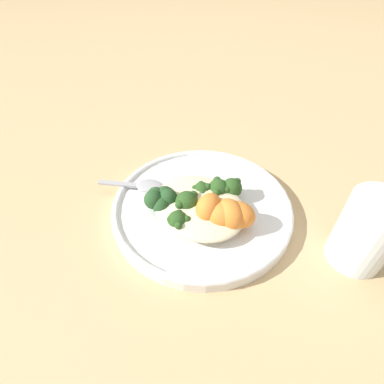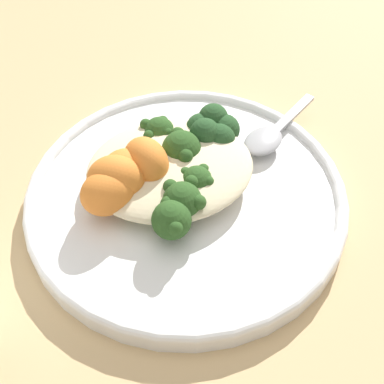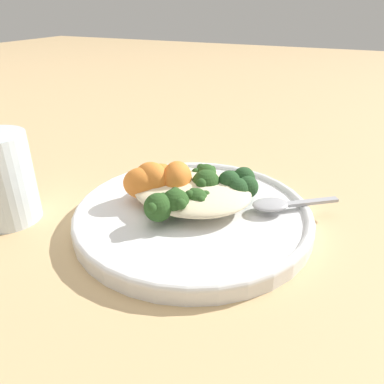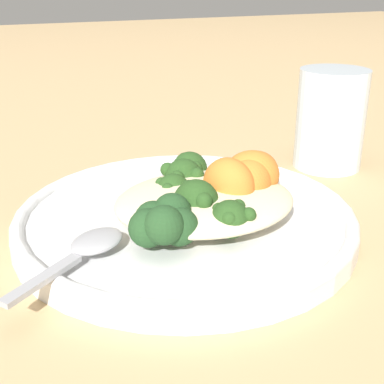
{
  "view_description": "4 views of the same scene",
  "coord_description": "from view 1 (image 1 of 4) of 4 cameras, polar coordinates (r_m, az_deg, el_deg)",
  "views": [
    {
      "loc": [
        -0.21,
        0.26,
        0.37
      ],
      "look_at": [
        0.03,
        0.02,
        0.03
      ],
      "focal_mm": 28.0,
      "sensor_mm": 36.0,
      "label": 1
    },
    {
      "loc": [
        -0.06,
        -0.29,
        0.38
      ],
      "look_at": [
        0.01,
        -0.01,
        0.04
      ],
      "focal_mm": 50.0,
      "sensor_mm": 36.0,
      "label": 2
    },
    {
      "loc": [
        0.18,
        -0.35,
        0.25
      ],
      "look_at": [
        0.0,
        0.02,
        0.04
      ],
      "focal_mm": 35.0,
      "sensor_mm": 36.0,
      "label": 3
    },
    {
      "loc": [
        0.17,
        0.4,
        0.21
      ],
      "look_at": [
        0.01,
        0.03,
        0.04
      ],
      "focal_mm": 50.0,
      "sensor_mm": 36.0,
      "label": 4
    }
  ],
  "objects": [
    {
      "name": "ground_plane",
      "position": [
        0.5,
        3.78,
        -3.47
      ],
      "size": [
        4.0,
        4.0,
        0.0
      ],
      "primitive_type": "plane",
      "color": "tan"
    },
    {
      "name": "plate",
      "position": [
        0.49,
        1.91,
        -2.79
      ],
      "size": [
        0.29,
        0.29,
        0.02
      ],
      "color": "white",
      "rests_on": "ground_plane"
    },
    {
      "name": "quinoa_mound",
      "position": [
        0.46,
        1.31,
        -2.67
      ],
      "size": [
        0.15,
        0.13,
        0.02
      ],
      "primitive_type": "ellipsoid",
      "color": "beige",
      "rests_on": "plate"
    },
    {
      "name": "broccoli_stalk_0",
      "position": [
        0.48,
        7.14,
        -0.36
      ],
      "size": [
        0.05,
        0.09,
        0.03
      ],
      "rotation": [
        0.0,
        0.0,
        5.11
      ],
      "color": "#8EB25B",
      "rests_on": "plate"
    },
    {
      "name": "broccoli_stalk_1",
      "position": [
        0.47,
        5.0,
        -0.31
      ],
      "size": [
        0.07,
        0.06,
        0.03
      ],
      "rotation": [
        0.0,
        0.0,
        5.56
      ],
      "color": "#8EB25B",
      "rests_on": "plate"
    },
    {
      "name": "broccoli_stalk_2",
      "position": [
        0.47,
        2.63,
        -0.75
      ],
      "size": [
        0.08,
        0.04,
        0.03
      ],
      "rotation": [
        0.0,
        0.0,
        6.06
      ],
      "color": "#8EB25B",
      "rests_on": "plate"
    },
    {
      "name": "broccoli_stalk_3",
      "position": [
        0.45,
        0.08,
        -2.48
      ],
      "size": [
        0.08,
        0.06,
        0.04
      ],
      "rotation": [
        0.0,
        0.0,
        6.79
      ],
      "color": "#8EB25B",
      "rests_on": "plate"
    },
    {
      "name": "broccoli_stalk_4",
      "position": [
        0.44,
        0.11,
        -5.27
      ],
      "size": [
        0.07,
        0.11,
        0.03
      ],
      "rotation": [
        0.0,
        0.0,
        7.37
      ],
      "color": "#8EB25B",
      "rests_on": "plate"
    },
    {
      "name": "sweet_potato_chunk_0",
      "position": [
        0.44,
        7.19,
        -4.23
      ],
      "size": [
        0.06,
        0.05,
        0.04
      ],
      "primitive_type": "ellipsoid",
      "rotation": [
        0.0,
        0.0,
        6.03
      ],
      "color": "orange",
      "rests_on": "plate"
    },
    {
      "name": "sweet_potato_chunk_1",
      "position": [
        0.44,
        5.78,
        -4.49
      ],
      "size": [
        0.06,
        0.06,
        0.04
      ],
      "primitive_type": "ellipsoid",
      "rotation": [
        0.0,
        0.0,
        0.69
      ],
      "color": "orange",
      "rests_on": "plate"
    },
    {
      "name": "sweet_potato_chunk_2",
      "position": [
        0.44,
        3.26,
        -3.14
      ],
      "size": [
        0.05,
        0.06,
        0.05
      ],
      "primitive_type": "ellipsoid",
      "rotation": [
        0.0,
        0.0,
        1.9
      ],
      "color": "orange",
      "rests_on": "plate"
    },
    {
      "name": "sweet_potato_chunk_3",
      "position": [
        0.44,
        8.84,
        -4.31
      ],
      "size": [
        0.06,
        0.05,
        0.04
      ],
      "primitive_type": "ellipsoid",
      "rotation": [
        0.0,
        0.0,
        3.49
      ],
      "color": "orange",
      "rests_on": "plate"
    },
    {
      "name": "kale_tuft",
      "position": [
        0.46,
        -5.96,
        -1.29
      ],
      "size": [
        0.05,
        0.05,
        0.03
      ],
      "color": "#234723",
      "rests_on": "plate"
    },
    {
      "name": "spoon",
      "position": [
        0.51,
        -9.05,
        1.23
      ],
      "size": [
        0.1,
        0.08,
        0.01
      ],
      "rotation": [
        0.0,
        0.0,
        0.64
      ],
      "color": "#A3A3A8",
      "rests_on": "plate"
    },
    {
      "name": "water_glass",
      "position": [
        0.46,
        30.37,
        -6.58
      ],
      "size": [
        0.08,
        0.08,
        0.11
      ],
      "primitive_type": "cylinder",
      "color": "silver",
      "rests_on": "ground_plane"
    }
  ]
}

